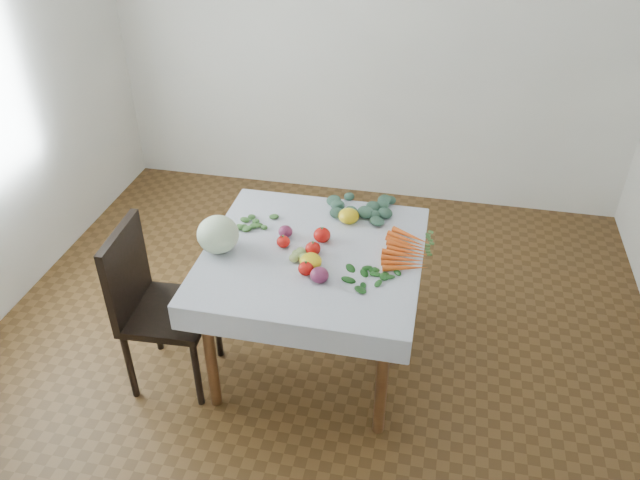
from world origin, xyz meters
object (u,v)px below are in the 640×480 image
object	(u,v)px
carrot_bunch	(407,251)
heirloom_back	(349,216)
table	(313,268)
cabbage	(218,234)
chair	(151,298)

from	to	relation	value
carrot_bunch	heirloom_back	bearing A→B (deg)	145.53
table	heirloom_back	world-z (taller)	heirloom_back
table	cabbage	world-z (taller)	cabbage
heirloom_back	carrot_bunch	bearing A→B (deg)	-34.47
cabbage	table	bearing A→B (deg)	9.60
cabbage	heirloom_back	size ratio (longest dim) A/B	1.87
chair	cabbage	size ratio (longest dim) A/B	4.41
table	chair	distance (m)	0.86
chair	table	bearing A→B (deg)	20.15
chair	cabbage	bearing A→B (deg)	33.44
chair	carrot_bunch	xyz separation A→B (m)	(1.28, 0.38, 0.23)
carrot_bunch	table	bearing A→B (deg)	-169.82
chair	carrot_bunch	distance (m)	1.36
table	carrot_bunch	bearing A→B (deg)	10.18
chair	carrot_bunch	size ratio (longest dim) A/B	2.39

